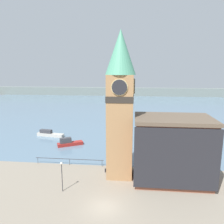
# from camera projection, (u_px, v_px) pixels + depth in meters

# --- Properties ---
(ground_plane) EXTENTS (160.00, 160.00, 0.00)m
(ground_plane) POSITION_uv_depth(u_px,v_px,m) (105.00, 207.00, 26.13)
(ground_plane) COLOR gray
(water) EXTENTS (160.00, 120.00, 0.00)m
(water) POSITION_uv_depth(u_px,v_px,m) (126.00, 107.00, 95.78)
(water) COLOR slate
(water) RESTS_ON ground_plane
(far_shoreline) EXTENTS (180.00, 3.00, 5.00)m
(far_shoreline) POSITION_uv_depth(u_px,v_px,m) (129.00, 92.00, 134.33)
(far_shoreline) COLOR slate
(far_shoreline) RESTS_ON water
(pier_railing) EXTENTS (11.97, 0.08, 1.09)m
(pier_railing) POSITION_uv_depth(u_px,v_px,m) (69.00, 160.00, 37.55)
(pier_railing) COLOR #333338
(pier_railing) RESTS_ON ground_plane
(clock_tower) EXTENTS (4.36, 4.36, 21.71)m
(clock_tower) POSITION_uv_depth(u_px,v_px,m) (120.00, 102.00, 31.90)
(clock_tower) COLOR #9E754C
(clock_tower) RESTS_ON ground_plane
(pier_building) EXTENTS (11.04, 7.27, 9.58)m
(pier_building) POSITION_uv_depth(u_px,v_px,m) (172.00, 149.00, 31.67)
(pier_building) COLOR brown
(pier_building) RESTS_ON ground_plane
(boat_near) EXTENTS (5.45, 3.79, 1.81)m
(boat_near) POSITION_uv_depth(u_px,v_px,m) (69.00, 143.00, 47.07)
(boat_near) COLOR maroon
(boat_near) RESTS_ON water
(boat_far) EXTENTS (6.95, 2.54, 1.57)m
(boat_far) POSITION_uv_depth(u_px,v_px,m) (49.00, 134.00, 53.75)
(boat_far) COLOR #B7B2A8
(boat_far) RESTS_ON water
(mooring_bollard_near) EXTENTS (0.25, 0.25, 0.65)m
(mooring_bollard_near) POSITION_uv_depth(u_px,v_px,m) (105.00, 170.00, 34.96)
(mooring_bollard_near) COLOR black
(mooring_bollard_near) RESTS_ON ground_plane
(lamp_post) EXTENTS (0.32, 0.32, 4.20)m
(lamp_post) POSITION_uv_depth(u_px,v_px,m) (62.00, 171.00, 29.03)
(lamp_post) COLOR #2D2D33
(lamp_post) RESTS_ON ground_plane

